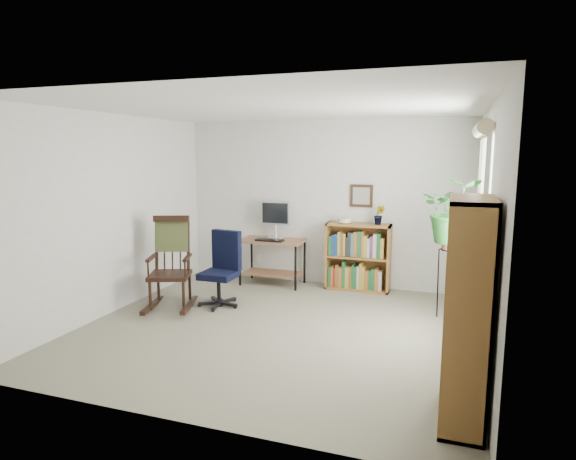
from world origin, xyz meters
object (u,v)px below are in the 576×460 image
at_px(office_chair, 218,269).
at_px(low_bookshelf, 358,257).
at_px(desk, 272,262).
at_px(rocking_chair, 169,263).
at_px(tall_bookshelf, 467,312).

xyz_separation_m(office_chair, low_bookshelf, (1.53, 1.31, -0.01)).
height_order(desk, rocking_chair, rocking_chair).
bearing_deg(tall_bookshelf, low_bookshelf, 113.59).
height_order(office_chair, tall_bookshelf, tall_bookshelf).
relative_size(office_chair, rocking_chair, 0.83).
bearing_deg(rocking_chair, low_bookshelf, 16.97).
distance_m(desk, tall_bookshelf, 4.00).
bearing_deg(tall_bookshelf, office_chair, 148.03).
relative_size(desk, tall_bookshelf, 0.57).
bearing_deg(rocking_chair, office_chair, 7.15).
xyz_separation_m(desk, tall_bookshelf, (2.61, -2.99, 0.48)).
bearing_deg(office_chair, low_bookshelf, 48.58).
relative_size(desk, low_bookshelf, 0.98).
distance_m(office_chair, rocking_chair, 0.61).
xyz_separation_m(office_chair, tall_bookshelf, (2.89, -1.80, 0.33)).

